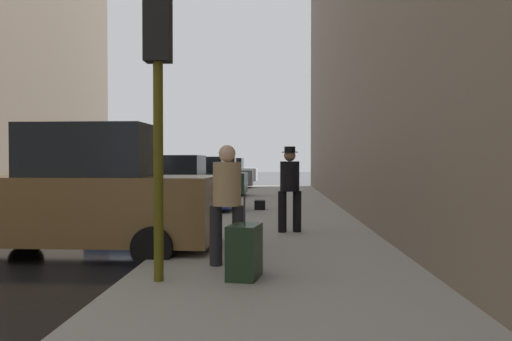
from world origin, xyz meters
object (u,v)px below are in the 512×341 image
object	(u,v)px
parked_blue_sedan	(165,187)
fire_hydrant	(229,196)
duffel_bag	(260,205)
parked_dark_green_sedan	(198,179)
traffic_light	(158,70)
parked_silver_sedan	(226,172)
pedestrian_with_fedora	(290,185)
rolling_suitcase	(244,251)
parked_bronze_suv	(84,196)
parked_gray_coupe	(215,175)
pedestrian_in_tan_coat	(227,198)

from	to	relation	value
parked_blue_sedan	fire_hydrant	xyz separation A→B (m)	(1.80, 1.24, -0.35)
fire_hydrant	duffel_bag	size ratio (longest dim) A/B	1.60
parked_dark_green_sedan	traffic_light	bearing A→B (deg)	-82.94
parked_silver_sedan	pedestrian_with_fedora	xyz separation A→B (m)	(3.59, -22.90, 0.29)
parked_blue_sedan	rolling_suitcase	bearing A→B (deg)	-71.17
parked_bronze_suv	parked_blue_sedan	xyz separation A→B (m)	(0.00, 6.35, -0.18)
parked_bronze_suv	parked_gray_coupe	distance (m)	18.77
parked_dark_green_sedan	rolling_suitcase	world-z (taller)	parked_dark_green_sedan
parked_silver_sedan	parked_dark_green_sedan	bearing A→B (deg)	-90.00
fire_hydrant	parked_bronze_suv	bearing A→B (deg)	-103.38
parked_gray_coupe	pedestrian_in_tan_coat	xyz separation A→B (m)	(2.61, -20.19, 0.26)
parked_dark_green_sedan	parked_silver_sedan	xyz separation A→B (m)	(-0.00, 12.19, 0.00)
parked_bronze_suv	pedestrian_in_tan_coat	world-z (taller)	parked_bronze_suv
parked_silver_sedan	rolling_suitcase	size ratio (longest dim) A/B	4.10
parked_blue_sedan	duffel_bag	xyz separation A→B (m)	(2.82, 0.30, -0.56)
parked_silver_sedan	pedestrian_with_fedora	bearing A→B (deg)	-81.08
parked_bronze_suv	parked_dark_green_sedan	size ratio (longest dim) A/B	1.09
pedestrian_in_tan_coat	rolling_suitcase	size ratio (longest dim) A/B	1.64
parked_bronze_suv	fire_hydrant	xyz separation A→B (m)	(1.80, 7.58, -0.54)
duffel_bag	parked_silver_sedan	bearing A→B (deg)	98.83
parked_gray_coupe	traffic_light	size ratio (longest dim) A/B	1.18
parked_silver_sedan	duffel_bag	distance (m)	18.41
parked_silver_sedan	pedestrian_in_tan_coat	bearing A→B (deg)	-84.31
parked_bronze_suv	parked_blue_sedan	bearing A→B (deg)	90.00
parked_dark_green_sedan	parked_silver_sedan	size ratio (longest dim) A/B	1.00
pedestrian_in_tan_coat	parked_silver_sedan	bearing A→B (deg)	95.69
parked_blue_sedan	pedestrian_with_fedora	distance (m)	5.71
parked_bronze_suv	fire_hydrant	bearing A→B (deg)	76.62
parked_bronze_suv	duffel_bag	distance (m)	7.26
pedestrian_in_tan_coat	rolling_suitcase	xyz separation A→B (m)	(0.29, -0.75, -0.61)
traffic_light	duffel_bag	world-z (taller)	traffic_light
parked_blue_sedan	pedestrian_in_tan_coat	size ratio (longest dim) A/B	2.48
parked_blue_sedan	parked_silver_sedan	distance (m)	18.47
parked_blue_sedan	pedestrian_with_fedora	size ratio (longest dim) A/B	2.39
traffic_light	duffel_bag	xyz separation A→B (m)	(0.97, 8.99, -2.47)
parked_bronze_suv	duffel_bag	bearing A→B (deg)	66.96
pedestrian_in_tan_coat	duffel_bag	world-z (taller)	pedestrian_in_tan_coat
parked_silver_sedan	parked_blue_sedan	bearing A→B (deg)	-90.00
pedestrian_with_fedora	traffic_light	bearing A→B (deg)	-112.15
parked_dark_green_sedan	rolling_suitcase	xyz separation A→B (m)	(2.90, -14.79, -0.36)
parked_bronze_suv	parked_dark_green_sedan	bearing A→B (deg)	90.00
parked_silver_sedan	pedestrian_in_tan_coat	world-z (taller)	pedestrian_in_tan_coat
parked_dark_green_sedan	traffic_light	xyz separation A→B (m)	(1.85, -14.97, 1.91)
parked_bronze_suv	fire_hydrant	distance (m)	7.81
parked_blue_sedan	traffic_light	distance (m)	9.09
traffic_light	parked_gray_coupe	bearing A→B (deg)	95.02
rolling_suitcase	duffel_bag	bearing A→B (deg)	90.52
fire_hydrant	pedestrian_in_tan_coat	size ratio (longest dim) A/B	0.41
duffel_bag	pedestrian_with_fedora	bearing A→B (deg)	-80.75
parked_blue_sedan	parked_dark_green_sedan	xyz separation A→B (m)	(-0.00, 6.28, 0.00)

